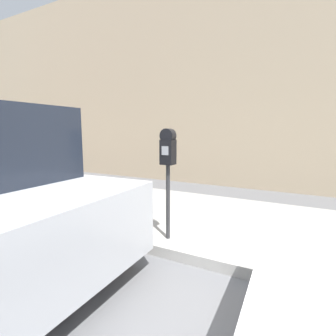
{
  "coord_description": "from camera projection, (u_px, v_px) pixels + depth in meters",
  "views": [
    {
      "loc": [
        1.1,
        -1.83,
        1.55
      ],
      "look_at": [
        -0.48,
        1.09,
        1.08
      ],
      "focal_mm": 28.0,
      "sensor_mm": 36.0,
      "label": 1
    }
  ],
  "objects": [
    {
      "name": "ground_plane",
      "position": [
        157.0,
        307.0,
        2.33
      ],
      "size": [
        60.0,
        60.0,
        0.0
      ],
      "primitive_type": "plane",
      "color": "slate"
    },
    {
      "name": "sidewalk",
      "position": [
        227.0,
        223.0,
        4.24
      ],
      "size": [
        24.0,
        2.8,
        0.13
      ],
      "color": "#9E9B96",
      "rests_on": "ground_plane"
    },
    {
      "name": "building_facade",
      "position": [
        266.0,
        68.0,
        6.61
      ],
      "size": [
        24.0,
        0.3,
        6.23
      ],
      "color": "tan",
      "rests_on": "ground_plane"
    },
    {
      "name": "parking_meter",
      "position": [
        168.0,
        158.0,
        3.34
      ],
      "size": [
        0.18,
        0.16,
        1.45
      ],
      "color": "#2D2D30",
      "rests_on": "sidewalk"
    }
  ]
}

